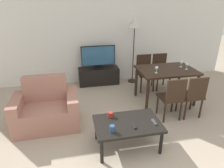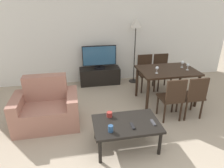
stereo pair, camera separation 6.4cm
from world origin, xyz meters
The scene contains 18 objects.
wall_back centered at (0.00, 3.61, 1.35)m, with size 7.26×0.06×2.70m.
armchair centered at (-1.30, 1.67, 0.31)m, with size 1.12×0.71×0.88m.
tv_stand centered at (-0.11, 3.34, 0.22)m, with size 1.05×0.39×0.44m.
tv centered at (-0.11, 3.34, 0.74)m, with size 0.87×0.31×0.60m.
coffee_table centered at (-0.05, 0.81, 0.39)m, with size 1.00×0.65×0.44m.
dining_table centered at (1.18, 2.09, 0.65)m, with size 1.21×0.83×0.75m.
dining_chair_near centered at (0.97, 1.37, 0.48)m, with size 0.40×0.40×0.86m.
dining_chair_far centered at (1.39, 2.81, 0.48)m, with size 0.40×0.40×0.86m.
dining_chair_near_right centered at (1.39, 1.37, 0.48)m, with size 0.40×0.40×0.86m.
dining_chair_far_left centered at (0.97, 2.81, 0.48)m, with size 0.40×0.40×0.86m.
floor_lamp centered at (0.81, 3.30, 1.46)m, with size 0.30×0.30×1.69m.
remote_primary centered at (0.34, 0.73, 0.45)m, with size 0.04×0.15×0.02m.
remote_secondary centered at (0.02, 0.70, 0.45)m, with size 0.04×0.15×0.02m.
cup_white_near centered at (-0.27, 1.02, 0.48)m, with size 0.09×0.09×0.08m.
cup_colored_far centered at (-0.32, 0.65, 0.48)m, with size 0.07×0.07×0.10m.
wine_glass_left centered at (1.58, 2.00, 0.85)m, with size 0.07×0.07×0.15m.
wine_glass_center centered at (0.87, 1.93, 0.85)m, with size 0.07×0.07×0.15m.
wine_glass_right centered at (1.55, 2.17, 0.85)m, with size 0.07×0.07×0.15m.
Camera 2 is at (-0.73, -1.61, 2.18)m, focal length 32.00 mm.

